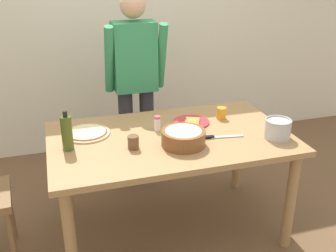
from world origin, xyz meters
name	(u,v)px	position (x,y,z in m)	size (l,w,h in m)	color
ground	(170,228)	(0.00, 0.00, 0.00)	(8.00, 8.00, 0.00)	brown
wall_back	(122,18)	(0.00, 1.60, 1.30)	(5.60, 0.10, 2.60)	silver
dining_table	(170,148)	(0.00, 0.00, 0.67)	(1.60, 0.96, 0.76)	#A37A4C
person_cook	(135,79)	(-0.07, 0.76, 0.94)	(0.49, 0.25, 1.62)	#2D2D38
pizza_raw_on_board	(87,133)	(-0.53, 0.18, 0.77)	(0.31, 0.31, 0.02)	beige
plate_with_slice	(191,122)	(0.21, 0.17, 0.77)	(0.26, 0.26, 0.02)	red
popcorn_bowl	(183,136)	(0.04, -0.16, 0.82)	(0.28, 0.28, 0.11)	brown
olive_oil_bottle	(67,133)	(-0.66, -0.01, 0.87)	(0.07, 0.07, 0.26)	#47561E
steel_pot	(278,129)	(0.67, -0.23, 0.83)	(0.17, 0.17, 0.13)	#B7B7BC
cup_orange	(221,113)	(0.45, 0.18, 0.80)	(0.07, 0.07, 0.09)	orange
cup_small_brown	(133,142)	(-0.28, -0.12, 0.80)	(0.07, 0.07, 0.09)	brown
salt_shaker	(157,123)	(-0.06, 0.11, 0.81)	(0.04, 0.04, 0.11)	white
chef_knife	(217,137)	(0.29, -0.12, 0.77)	(0.29, 0.07, 0.02)	silver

